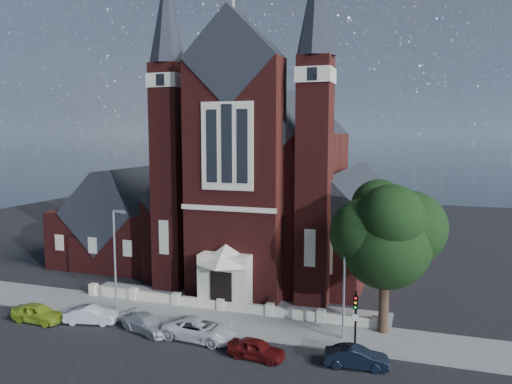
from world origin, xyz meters
TOP-DOWN VIEW (x-y plane):
  - ground at (0.00, 15.00)m, footprint 120.00×120.00m
  - pavement_strip at (0.00, 4.50)m, footprint 60.00×5.00m
  - forecourt_paving at (0.00, 8.50)m, footprint 26.00×3.00m
  - forecourt_wall at (0.00, 6.50)m, footprint 24.00×0.40m
  - church at (-0.00, 22.94)m, footprint 20.01×34.90m
  - parish_hall at (-16.00, 18.00)m, footprint 12.00×12.20m
  - street_tree at (12.60, 5.71)m, footprint 6.40×6.60m
  - street_lamp_left at (-7.91, 4.00)m, footprint 1.16×0.22m
  - street_lamp_right at (10.09, 4.00)m, footprint 1.16×0.22m
  - traffic_signal at (11.00, 2.43)m, footprint 0.28×0.42m
  - car_lime_van at (-12.12, -0.00)m, footprint 4.16×1.79m
  - car_silver_a at (-8.17, 1.03)m, footprint 4.07×2.25m
  - car_silver_b at (-3.38, 0.91)m, footprint 4.59×3.03m
  - car_white_suv at (0.70, 0.95)m, footprint 5.39×2.81m
  - car_dark_red at (5.29, -0.60)m, footprint 3.82×1.86m
  - car_navy at (11.39, 0.17)m, footprint 3.97×1.76m

SIDE VIEW (x-z plane):
  - ground at x=0.00m, z-range 0.00..0.00m
  - pavement_strip at x=0.00m, z-range -0.06..0.06m
  - forecourt_paving at x=0.00m, z-range -0.07..0.07m
  - forecourt_wall at x=0.00m, z-range -0.45..0.45m
  - car_silver_b at x=-3.38m, z-range 0.00..1.24m
  - car_dark_red at x=5.29m, z-range 0.00..1.25m
  - car_navy at x=11.39m, z-range 0.00..1.27m
  - car_silver_a at x=-8.17m, z-range 0.00..1.27m
  - car_lime_van at x=-12.12m, z-range 0.00..1.40m
  - car_white_suv at x=0.70m, z-range 0.00..1.45m
  - traffic_signal at x=11.00m, z-range 0.58..4.58m
  - parish_hall at x=-16.00m, z-range -1.11..9.13m
  - street_lamp_left at x=-7.91m, z-range 0.55..8.64m
  - street_lamp_right at x=10.09m, z-range 0.55..8.64m
  - street_tree at x=12.60m, z-range 1.61..12.31m
  - church at x=0.00m, z-range -6.41..22.79m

